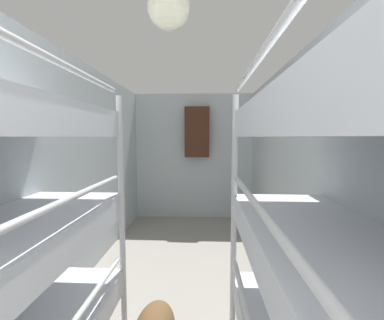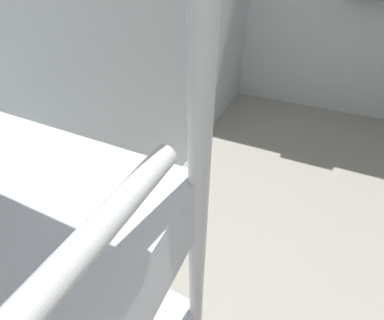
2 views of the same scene
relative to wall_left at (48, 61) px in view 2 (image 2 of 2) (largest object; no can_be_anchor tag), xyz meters
name	(u,v)px [view 2 (image 2 of 2)]	position (x,y,z in m)	size (l,w,h in m)	color
wall_left	(48,61)	(0.00, 0.00, 0.00)	(0.06, 5.29, 2.30)	silver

